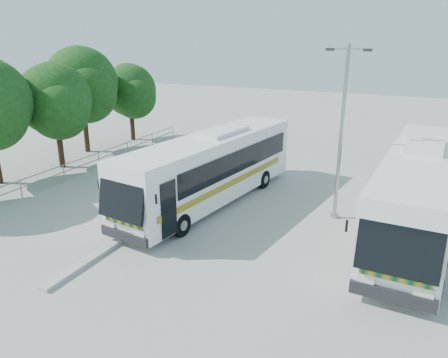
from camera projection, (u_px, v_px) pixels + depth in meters
The scene contains 9 objects.
ground at pixel (192, 233), 18.55m from camera, with size 100.00×100.00×0.00m, color #9D9D97.
kerb_divider at pixel (170, 207), 21.16m from camera, with size 0.40×16.00×0.15m, color #B2B2AD.
railing at pixel (76, 164), 25.74m from camera, with size 0.06×22.00×1.00m.
tree_far_c at pixel (56, 100), 26.42m from camera, with size 4.97×4.69×6.49m.
tree_far_d at pixel (82, 84), 29.90m from camera, with size 5.62×5.30×7.33m.
tree_far_e at pixel (131, 91), 33.80m from camera, with size 4.54×4.28×5.92m.
coach_main at pixel (211, 167), 21.35m from camera, with size 4.18×12.36×3.37m.
coach_adjacent at pixel (417, 191), 17.88m from camera, with size 3.25×12.75×3.51m.
lamppost at pixel (342, 127), 18.78m from camera, with size 1.88×0.37×7.68m.
Camera 1 is at (8.30, -14.75, 8.04)m, focal length 35.00 mm.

